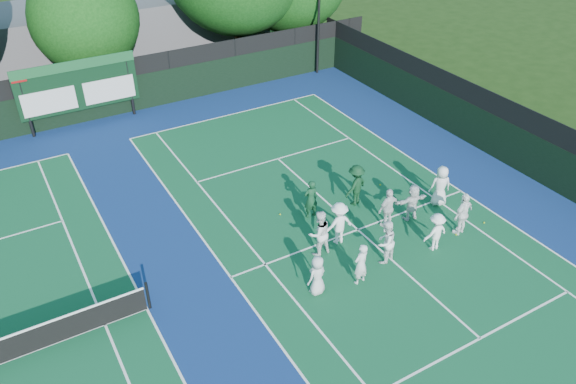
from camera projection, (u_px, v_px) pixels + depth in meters
ground at (373, 244)px, 21.23m from camera, size 120.00×120.00×0.00m
court_apron at (217, 283)px, 19.44m from camera, size 34.00×32.00×0.01m
near_court at (358, 230)px, 21.94m from camera, size 11.05×23.85×0.01m
back_fence at (99, 94)px, 29.51m from camera, size 34.00×0.08×3.00m
divider_fence_right at (524, 144)px, 24.96m from camera, size 0.08×32.00×3.00m
scoreboard at (78, 86)px, 28.33m from camera, size 6.00×0.21×3.55m
clubhouse at (127, 30)px, 36.60m from camera, size 18.00×6.00×4.00m
tree_c at (87, 21)px, 30.87m from camera, size 5.91×5.91×7.31m
tennis_ball_0 at (317, 282)px, 19.42m from camera, size 0.07×0.07×0.07m
tennis_ball_1 at (380, 185)px, 24.61m from camera, size 0.07×0.07×0.07m
tennis_ball_2 at (484, 223)px, 22.29m from camera, size 0.07×0.07×0.07m
tennis_ball_3 at (280, 214)px, 22.76m from camera, size 0.07×0.07×0.07m
tennis_ball_4 at (354, 182)px, 24.81m from camera, size 0.07×0.07×0.07m
tennis_ball_5 at (456, 235)px, 21.64m from camera, size 0.07×0.07×0.07m
player_front_0 at (317, 275)px, 18.63m from camera, size 0.84×0.65×1.51m
player_front_1 at (361, 264)px, 19.02m from camera, size 0.66×0.49×1.63m
player_front_2 at (385, 242)px, 19.94m from camera, size 1.01×0.89×1.73m
player_front_3 at (436, 232)px, 20.57m from camera, size 1.01×0.59×1.55m
player_front_4 at (463, 214)px, 21.30m from camera, size 1.12×0.64×1.81m
player_back_0 at (319, 233)px, 20.28m from camera, size 0.91×0.71×1.84m
player_back_1 at (339, 223)px, 20.84m from camera, size 1.15×0.69×1.75m
player_back_2 at (388, 208)px, 21.70m from camera, size 1.03×0.50×1.71m
player_back_3 at (412, 202)px, 22.15m from camera, size 1.49×0.63×1.56m
player_back_4 at (440, 186)px, 22.96m from camera, size 1.02×0.85×1.78m
coach_left at (311, 199)px, 22.23m from camera, size 0.62×0.41×1.70m
coach_right at (356, 185)px, 22.96m from camera, size 1.33×1.01×1.83m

